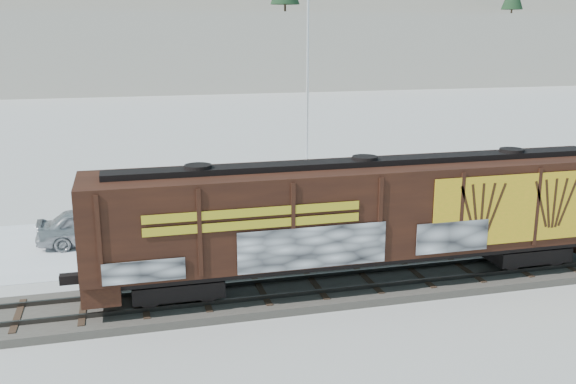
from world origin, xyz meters
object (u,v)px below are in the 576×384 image
object	(u,v)px
hopper_railcar	(364,212)
flagpole	(309,108)
car_white	(206,220)
car_silver	(94,226)
car_dark	(348,212)

from	to	relation	value
hopper_railcar	flagpole	distance (m)	15.95
car_white	hopper_railcar	bearing A→B (deg)	-141.36
flagpole	car_white	world-z (taller)	flagpole
car_white	car_silver	bearing A→B (deg)	90.38
car_white	car_dark	size ratio (longest dim) A/B	0.98
flagpole	car_dark	distance (m)	9.34
hopper_railcar	car_silver	world-z (taller)	hopper_railcar
hopper_railcar	car_white	bearing A→B (deg)	122.93
car_silver	flagpole	bearing A→B (deg)	-58.78
car_white	car_dark	world-z (taller)	car_white
hopper_railcar	car_dark	distance (m)	7.78
hopper_railcar	car_silver	distance (m)	12.48
hopper_railcar	car_silver	xyz separation A→B (m)	(-9.61, 7.71, -2.04)
hopper_railcar	flagpole	world-z (taller)	flagpole
car_dark	hopper_railcar	bearing A→B (deg)	170.99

